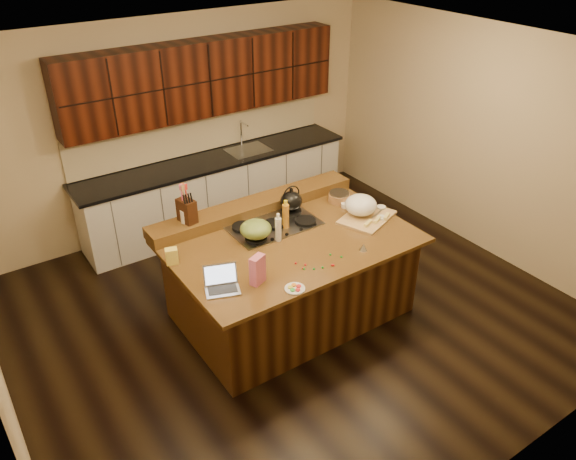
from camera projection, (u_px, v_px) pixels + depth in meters
room at (291, 201)px, 5.35m from camera, size 5.52×5.02×2.72m
island at (291, 277)px, 5.80m from camera, size 2.40×1.60×0.92m
back_ledge at (254, 206)px, 6.04m from camera, size 2.40×0.30×0.12m
cooktop at (274, 225)px, 5.77m from camera, size 0.92×0.52×0.05m
back_counter at (213, 154)px, 7.27m from camera, size 3.70×0.66×2.40m
kettle at (291, 201)px, 5.94m from camera, size 0.24×0.24×0.21m
green_bowl at (256, 229)px, 5.48m from camera, size 0.37×0.37×0.17m
laptop at (222, 283)px, 4.84m from camera, size 0.36×0.32×0.20m
oil_bottle at (286, 217)px, 5.68m from camera, size 0.09×0.09×0.27m
vinegar_bottle at (278, 229)px, 5.48m from camera, size 0.07×0.07×0.25m
wooden_tray at (362, 208)px, 5.91m from camera, size 0.70×0.61×0.24m
ramekin_a at (381, 208)px, 6.07m from camera, size 0.11×0.11×0.04m
ramekin_b at (382, 219)px, 5.88m from camera, size 0.10×0.10×0.04m
ramekin_c at (346, 205)px, 6.13m from camera, size 0.12×0.12×0.04m
strainer_bowl at (339, 198)px, 6.24m from camera, size 0.25×0.25×0.09m
kitchen_timer at (363, 247)px, 5.38m from camera, size 0.09×0.09×0.07m
pink_bag at (258, 270)px, 4.87m from camera, size 0.16×0.13×0.27m
candy_plate at (295, 289)px, 4.85m from camera, size 0.21×0.21×0.01m
package_box at (172, 256)px, 5.16m from camera, size 0.13×0.11×0.16m
utensil_crock at (186, 216)px, 5.59m from camera, size 0.12×0.12×0.14m
knife_block at (187, 211)px, 5.57m from camera, size 0.16×0.22×0.24m
gumdrop_0 at (332, 265)px, 5.15m from camera, size 0.02×0.02×0.02m
gumdrop_1 at (323, 267)px, 5.12m from camera, size 0.02×0.02×0.02m
gumdrop_2 at (296, 263)px, 5.18m from camera, size 0.02×0.02×0.02m
gumdrop_3 at (314, 269)px, 5.10m from camera, size 0.02×0.02×0.02m
gumdrop_4 at (333, 265)px, 5.15m from camera, size 0.02×0.02×0.02m
gumdrop_5 at (330, 254)px, 5.31m from camera, size 0.02×0.02×0.02m
gumdrop_6 at (305, 265)px, 5.16m from camera, size 0.02×0.02×0.02m
gumdrop_7 at (304, 269)px, 5.10m from camera, size 0.02×0.02×0.02m
gumdrop_8 at (303, 268)px, 5.11m from camera, size 0.02×0.02×0.02m
gumdrop_9 at (341, 257)px, 5.27m from camera, size 0.02×0.02×0.02m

